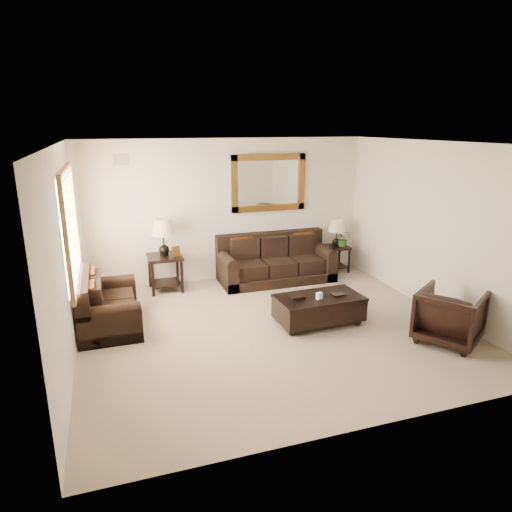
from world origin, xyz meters
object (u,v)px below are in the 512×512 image
object	(u,v)px
loveseat	(105,308)
end_table_right	(336,238)
sofa	(275,264)
end_table_left	(164,244)
armchair	(450,314)
coffee_table	(319,307)

from	to	relation	value
loveseat	end_table_right	xyz separation A→B (m)	(4.56, 1.37, 0.40)
sofa	end_table_left	xyz separation A→B (m)	(-2.11, 0.09, 0.54)
sofa	end_table_left	distance (m)	2.18
loveseat	armchair	xyz separation A→B (m)	(4.55, -2.02, 0.11)
end_table_left	armchair	world-z (taller)	end_table_left
sofa	end_table_left	bearing A→B (deg)	177.58
end_table_left	armchair	xyz separation A→B (m)	(3.48, -3.33, -0.45)
armchair	coffee_table	bearing A→B (deg)	19.06
end_table_right	armchair	bearing A→B (deg)	-90.31
loveseat	coffee_table	size ratio (longest dim) A/B	1.10
coffee_table	armchair	world-z (taller)	armchair
end_table_right	coffee_table	bearing A→B (deg)	-123.02
end_table_left	end_table_right	bearing A→B (deg)	0.95
loveseat	end_table_right	bearing A→B (deg)	-73.26
loveseat	coffee_table	distance (m)	3.22
loveseat	end_table_right	world-z (taller)	end_table_right
sofa	armchair	distance (m)	3.52
sofa	end_table_right	distance (m)	1.45
loveseat	end_table_right	size ratio (longest dim) A/B	1.36
end_table_right	loveseat	bearing A→B (deg)	-163.26
end_table_left	end_table_right	world-z (taller)	end_table_left
sofa	loveseat	world-z (taller)	sofa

